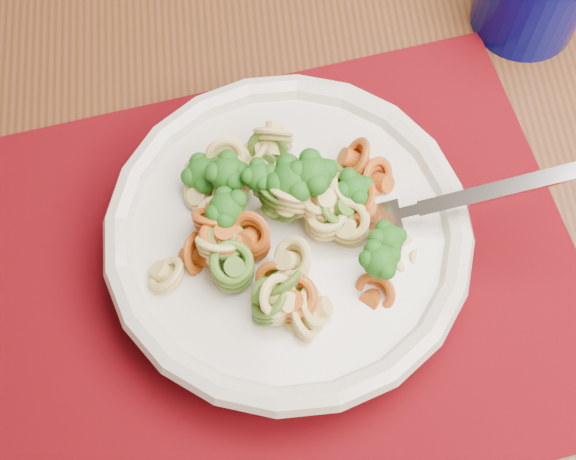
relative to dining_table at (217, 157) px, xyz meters
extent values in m
cube|color=#582A18|center=(0.00, 0.00, 0.08)|extent=(1.45, 1.05, 0.04)
cube|color=#58030F|center=(0.01, -0.16, 0.10)|extent=(0.42, 0.33, 0.00)
cylinder|color=beige|center=(0.03, -0.15, 0.10)|extent=(0.11, 0.11, 0.01)
cylinder|color=beige|center=(0.03, -0.15, 0.12)|extent=(0.23, 0.23, 0.03)
torus|color=beige|center=(0.03, -0.15, 0.14)|extent=(0.25, 0.25, 0.02)
camera|label=1|loc=(-0.03, -0.36, 0.62)|focal=50.00mm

